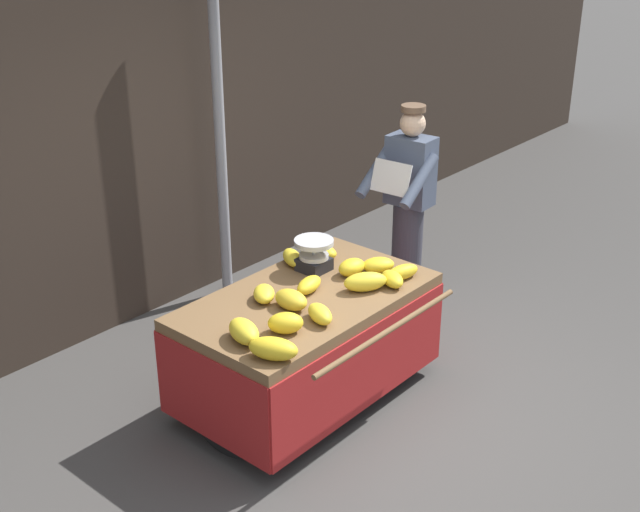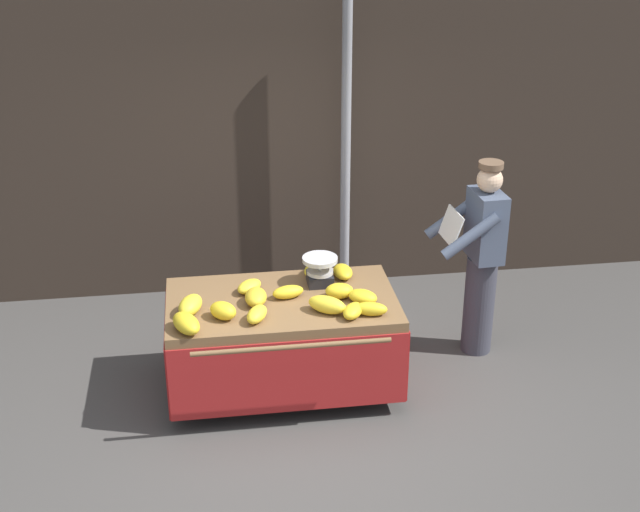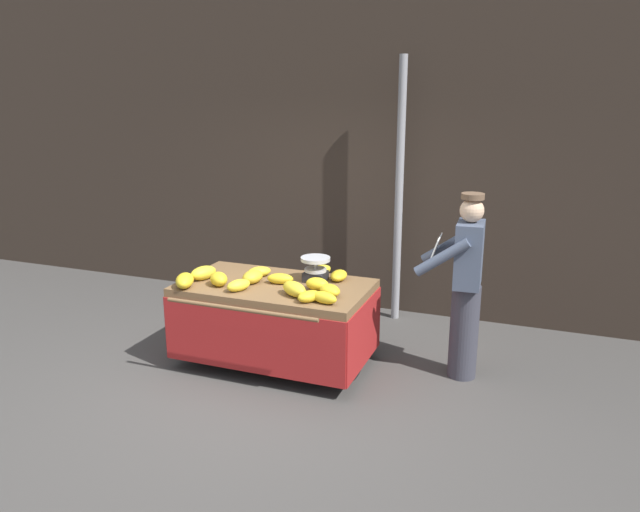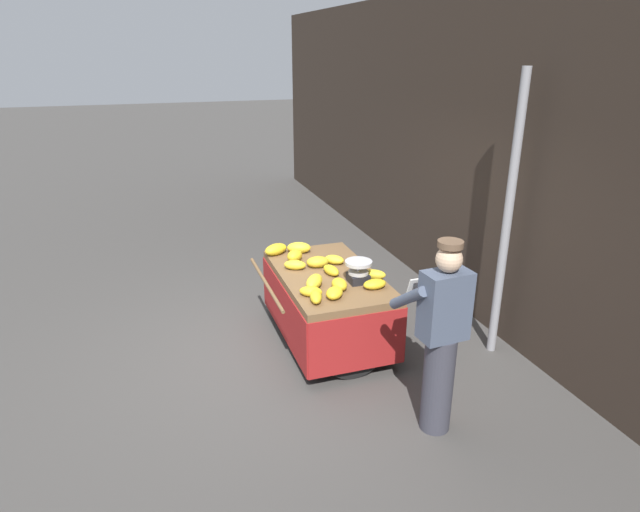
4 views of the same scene
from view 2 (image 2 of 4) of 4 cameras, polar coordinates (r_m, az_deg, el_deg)
name	(u,v)px [view 2 (image 2 of 4)]	position (r m, az deg, el deg)	size (l,w,h in m)	color
ground_plane	(304,437)	(6.56, -1.03, -11.82)	(60.00, 60.00, 0.00)	#423F3D
back_wall	(267,96)	(8.16, -3.53, 10.44)	(16.00, 0.24, 3.78)	#332821
street_pole	(346,149)	(8.01, 1.70, 7.03)	(0.09, 0.09, 2.93)	gray
banana_cart	(282,324)	(6.78, -2.49, -4.51)	(1.79, 1.21, 0.81)	brown
weighing_scale	(320,271)	(6.85, 0.00, -0.97)	(0.28, 0.28, 0.24)	black
banana_bunch_0	(257,314)	(6.37, -4.17, -3.84)	(0.13, 0.24, 0.11)	yellow
banana_bunch_1	(339,291)	(6.67, 1.28, -2.30)	(0.15, 0.22, 0.12)	gold
banana_bunch_2	(223,311)	(6.41, -6.39, -3.59)	(0.15, 0.22, 0.13)	gold
banana_bunch_3	(327,305)	(6.46, 0.47, -3.22)	(0.15, 0.30, 0.13)	yellow
banana_bunch_4	(288,292)	(6.67, -2.12, -2.38)	(0.12, 0.25, 0.10)	gold
banana_bunch_5	(370,309)	(6.44, 3.34, -3.49)	(0.11, 0.25, 0.10)	gold
banana_bunch_6	(353,311)	(6.41, 2.18, -3.63)	(0.13, 0.23, 0.10)	gold
banana_bunch_7	(363,297)	(6.60, 2.83, -2.69)	(0.16, 0.23, 0.10)	gold
banana_bunch_8	(190,305)	(6.52, -8.52, -3.22)	(0.16, 0.28, 0.13)	yellow
banana_bunch_9	(343,272)	(6.99, 1.51, -1.04)	(0.15, 0.24, 0.10)	gold
banana_bunch_10	(249,286)	(6.78, -4.67, -2.01)	(0.14, 0.23, 0.10)	yellow
banana_bunch_11	(256,297)	(6.59, -4.24, -2.71)	(0.17, 0.25, 0.12)	gold
banana_bunch_12	(314,268)	(7.04, -0.43, -0.83)	(0.12, 0.26, 0.10)	yellow
banana_bunch_13	(186,323)	(6.28, -8.79, -4.40)	(0.16, 0.30, 0.13)	gold
vendor_person	(481,258)	(7.32, 10.55, -0.15)	(0.60, 0.54, 1.71)	#383842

